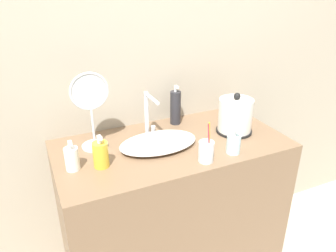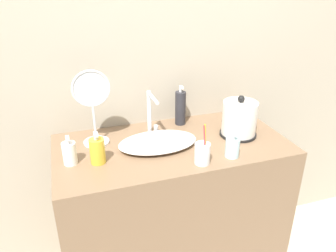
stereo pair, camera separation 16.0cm
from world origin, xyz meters
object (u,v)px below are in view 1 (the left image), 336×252
(electric_kettle, at_px, (235,117))
(hand_cream_bottle, at_px, (72,158))
(toothbrush_cup, at_px, (206,151))
(faucet, at_px, (149,112))
(vanity_mirror, at_px, (91,106))
(lotion_bottle, at_px, (234,144))
(shampoo_bottle, at_px, (175,107))
(mouthwash_bottle, at_px, (101,154))

(electric_kettle, relative_size, hand_cream_bottle, 1.57)
(electric_kettle, relative_size, toothbrush_cup, 1.11)
(faucet, distance_m, vanity_mirror, 0.30)
(toothbrush_cup, distance_m, lotion_bottle, 0.16)
(shampoo_bottle, bearing_deg, electric_kettle, -43.74)
(hand_cream_bottle, xyz_separation_m, vanity_mirror, (0.13, 0.17, 0.16))
(shampoo_bottle, distance_m, hand_cream_bottle, 0.67)
(electric_kettle, relative_size, shampoo_bottle, 0.98)
(mouthwash_bottle, bearing_deg, vanity_mirror, 85.46)
(faucet, bearing_deg, shampoo_bottle, 23.42)
(faucet, distance_m, shampoo_bottle, 0.21)
(toothbrush_cup, relative_size, vanity_mirror, 0.53)
(electric_kettle, height_order, vanity_mirror, vanity_mirror)
(lotion_bottle, relative_size, vanity_mirror, 0.34)
(faucet, relative_size, hand_cream_bottle, 1.69)
(mouthwash_bottle, distance_m, hand_cream_bottle, 0.12)
(electric_kettle, distance_m, toothbrush_cup, 0.36)
(electric_kettle, height_order, shampoo_bottle, shampoo_bottle)
(vanity_mirror, bearing_deg, lotion_bottle, -29.67)
(shampoo_bottle, relative_size, mouthwash_bottle, 1.47)
(electric_kettle, bearing_deg, lotion_bottle, -126.13)
(shampoo_bottle, distance_m, vanity_mirror, 0.50)
(electric_kettle, xyz_separation_m, mouthwash_bottle, (-0.74, -0.05, -0.03))
(shampoo_bottle, height_order, hand_cream_bottle, shampoo_bottle)
(shampoo_bottle, bearing_deg, mouthwash_bottle, -150.64)
(faucet, xyz_separation_m, lotion_bottle, (0.30, -0.34, -0.09))
(mouthwash_bottle, bearing_deg, electric_kettle, 3.84)
(shampoo_bottle, height_order, mouthwash_bottle, shampoo_bottle)
(faucet, distance_m, toothbrush_cup, 0.39)
(toothbrush_cup, height_order, shampoo_bottle, shampoo_bottle)
(electric_kettle, distance_m, hand_cream_bottle, 0.86)
(toothbrush_cup, xyz_separation_m, lotion_bottle, (0.16, 0.01, -0.00))
(hand_cream_bottle, bearing_deg, lotion_bottle, -13.12)
(shampoo_bottle, relative_size, vanity_mirror, 0.60)
(lotion_bottle, relative_size, hand_cream_bottle, 0.92)
(faucet, xyz_separation_m, toothbrush_cup, (0.14, -0.35, -0.08))
(faucet, xyz_separation_m, mouthwash_bottle, (-0.31, -0.20, -0.07))
(toothbrush_cup, relative_size, mouthwash_bottle, 1.30)
(electric_kettle, xyz_separation_m, toothbrush_cup, (-0.30, -0.20, -0.04))
(shampoo_bottle, xyz_separation_m, hand_cream_bottle, (-0.62, -0.25, -0.04))
(electric_kettle, relative_size, lotion_bottle, 1.71)
(faucet, height_order, vanity_mirror, vanity_mirror)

